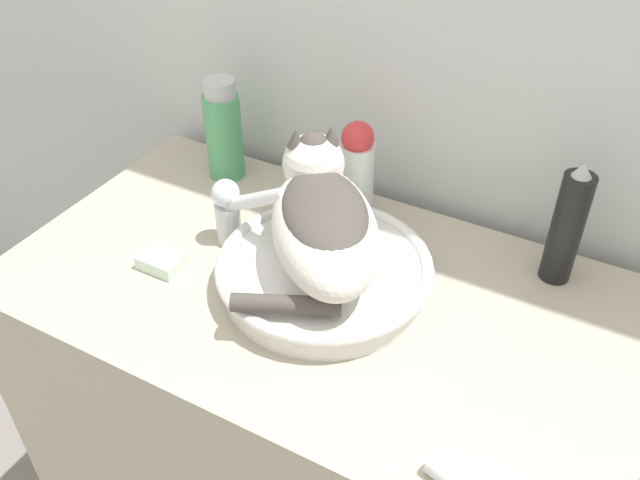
{
  "coord_description": "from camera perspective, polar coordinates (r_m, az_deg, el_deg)",
  "views": [
    {
      "loc": [
        0.4,
        -0.43,
        1.57
      ],
      "look_at": [
        0.01,
        0.28,
        0.94
      ],
      "focal_mm": 38.0,
      "sensor_mm": 36.0,
      "label": 1
    }
  ],
  "objects": [
    {
      "name": "sink_basin",
      "position": [
        1.08,
        0.37,
        -2.71
      ],
      "size": [
        0.35,
        0.35,
        0.05
      ],
      "color": "silver",
      "rests_on": "vanity_counter"
    },
    {
      "name": "hairspray_can_black",
      "position": [
        1.12,
        20.09,
        1.06
      ],
      "size": [
        0.05,
        0.05,
        0.22
      ],
      "color": "black",
      "rests_on": "vanity_counter"
    },
    {
      "name": "lotion_bottle_white",
      "position": [
        1.2,
        3.08,
        5.87
      ],
      "size": [
        0.06,
        0.06,
        0.19
      ],
      "color": "silver",
      "rests_on": "vanity_counter"
    },
    {
      "name": "mouthwash_bottle",
      "position": [
        1.33,
        -8.13,
        9.08
      ],
      "size": [
        0.07,
        0.07,
        0.2
      ],
      "color": "#4CA366",
      "rests_on": "vanity_counter"
    },
    {
      "name": "cat",
      "position": [
        1.03,
        0.21,
        1.97
      ],
      "size": [
        0.31,
        0.34,
        0.17
      ],
      "rotation": [
        0.0,
        0.0,
        2.22
      ],
      "color": "silver",
      "rests_on": "sink_basin"
    },
    {
      "name": "soap_bar",
      "position": [
        1.16,
        -13.23,
        -1.76
      ],
      "size": [
        0.07,
        0.05,
        0.02
      ],
      "color": "silver",
      "rests_on": "vanity_counter"
    },
    {
      "name": "vanity_counter",
      "position": [
        1.41,
        -0.24,
        -16.61
      ],
      "size": [
        1.03,
        0.57,
        0.83
      ],
      "color": "#B2A893",
      "rests_on": "ground_plane"
    },
    {
      "name": "faucet",
      "position": [
        1.15,
        -7.27,
        2.73
      ],
      "size": [
        0.16,
        0.05,
        0.16
      ],
      "rotation": [
        0.0,
        0.0,
        -0.13
      ],
      "color": "silver",
      "rests_on": "vanity_counter"
    }
  ]
}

